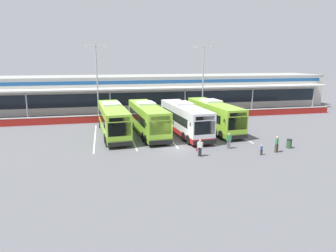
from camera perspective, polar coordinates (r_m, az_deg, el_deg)
name	(u,v)px	position (r m, az deg, el deg)	size (l,w,h in m)	color
ground_plane	(177,147)	(30.72, 1.76, -4.08)	(200.00, 200.00, 0.00)	#56565B
terminal_building	(142,92)	(56.21, -4.95, 6.60)	(70.00, 13.00, 6.00)	beige
red_barrier_wall	(154,116)	(44.41, -2.79, 1.85)	(60.00, 0.40, 1.10)	maroon
coach_bus_leftmost	(113,121)	(35.76, -10.56, 1.04)	(3.68, 12.31, 3.78)	#8CC633
coach_bus_left_centre	(147,119)	(35.93, -3.97, 1.28)	(3.68, 12.31, 3.78)	#8CC633
coach_bus_centre	(185,119)	(35.89, 3.21, 1.28)	(3.68, 12.31, 3.78)	silver
coach_bus_right_centre	(214,116)	(38.33, 8.79, 1.88)	(3.68, 12.31, 3.78)	#8CC633
bay_stripe_far_west	(95,137)	(35.66, -13.88, -2.09)	(0.14, 13.00, 0.01)	silver
bay_stripe_west	(131,135)	(35.77, -7.14, -1.77)	(0.14, 13.00, 0.01)	silver
bay_stripe_mid_west	(165,133)	(36.36, -0.54, -1.43)	(0.14, 13.00, 0.01)	silver
bay_stripe_centre	(198,132)	(37.42, 5.77, -1.09)	(0.14, 13.00, 0.01)	silver
bay_stripe_mid_east	(229,130)	(38.91, 11.66, -0.76)	(0.14, 13.00, 0.01)	silver
pedestrian_with_handbag	(200,147)	(27.78, 6.15, -4.11)	(0.63, 0.47, 1.62)	black
pedestrian_in_dark_coat	(229,140)	(30.61, 11.64, -2.70)	(0.54, 0.34, 1.62)	slate
pedestrian_child	(261,150)	(29.39, 17.54, -4.35)	(0.30, 0.25, 1.00)	#4C4238
pedestrian_near_bin	(277,144)	(30.63, 20.21, -3.21)	(0.44, 0.45, 1.62)	#4C4238
lamp_post_west	(97,77)	(45.97, -13.51, 9.09)	(3.24, 0.28, 11.00)	#9E9EA3
lamp_post_centre	(203,76)	(48.24, 6.76, 9.49)	(3.24, 0.28, 11.00)	#9E9EA3
litter_bin	(289,144)	(32.69, 22.29, -3.16)	(0.54, 0.54, 0.93)	#2D5133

